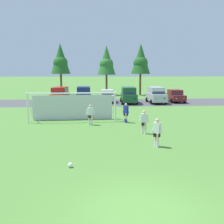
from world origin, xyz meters
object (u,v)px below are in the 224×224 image
Objects in this scene: player_winger_left at (90,115)px; parked_car_slot_center at (129,95)px; parked_car_slot_center_right at (156,95)px; parked_car_slot_center_left at (107,96)px; soccer_ball at (70,165)px; parked_car_slot_right at (175,96)px; player_midfield_center at (126,113)px; player_defender_far at (157,133)px; soccer_goal at (73,106)px; parked_car_slot_far_left at (60,95)px; parked_car_slot_left at (84,94)px; player_striker_near at (144,122)px.

player_winger_left is 14.50m from parked_car_slot_center.
parked_car_slot_center reaches higher than player_winger_left.
parked_car_slot_center_left is at bearing 167.62° from parked_car_slot_center_right.
parked_car_slot_center_right is (9.18, 22.69, 1.00)m from soccer_ball.
player_midfield_center is at bearing -121.57° from parked_car_slot_right.
player_defender_far is 19.87m from parked_car_slot_center.
parked_car_slot_center_left is (3.51, 13.07, -0.42)m from soccer_goal.
parked_car_slot_far_left reaches higher than player_defender_far.
soccer_goal is 4.58× the size of player_midfield_center.
player_midfield_center is at bearing -98.17° from parked_car_slot_center.
player_defender_far is 22.02m from parked_car_slot_left.
parked_car_slot_far_left is at bearing 99.37° from soccer_ball.
soccer_ball is at bearing -94.13° from player_winger_left.
player_winger_left reaches higher than soccer_ball.
parked_car_slot_center_right is (5.59, 12.93, 0.29)m from player_midfield_center.
parked_car_slot_left is (0.25, 13.16, -0.18)m from soccer_goal.
parked_car_slot_left reaches higher than parked_car_slot_right.
player_winger_left is 16.12m from parked_car_slot_center_right.
player_midfield_center and player_defender_far have the same top height.
soccer_goal is 1.61× the size of parked_car_slot_center.
player_midfield_center and player_winger_left have the same top height.
player_defender_far is 7.31m from player_winger_left.
parked_car_slot_left is at bearing 95.02° from player_winger_left.
parked_car_slot_center is (9.28, -0.54, 0.00)m from parked_car_slot_far_left.
parked_car_slot_right reaches higher than player_defender_far.
parked_car_slot_left is at bearing 178.35° from parked_car_slot_center_left.
player_winger_left is at bearing 140.31° from player_striker_near.
player_midfield_center is 3.03m from player_winger_left.
soccer_goal is 15.41m from parked_car_slot_center_right.
parked_car_slot_far_left is 1.12× the size of parked_car_slot_center_left.
parked_car_slot_center is at bearing 61.22° from soccer_goal.
player_midfield_center is 0.35× the size of parked_car_slot_left.
soccer_ball is 23.57m from parked_car_slot_far_left.
parked_car_slot_center_left is at bearing 82.76° from player_winger_left.
parked_car_slot_left reaches higher than player_striker_near.
parked_car_slot_far_left is at bearing 103.38° from soccer_goal.
parked_car_slot_center is (0.88, 19.85, 0.29)m from player_defender_far.
soccer_ball is 0.05× the size of parked_car_slot_center_left.
parked_car_slot_far_left and parked_car_slot_left have the same top height.
player_striker_near is 4.88m from player_winger_left.
parked_car_slot_left is 12.85m from parked_car_slot_right.
parked_car_slot_center_left is at bearing 94.05° from player_midfield_center.
parked_car_slot_right is (11.50, 14.67, 0.05)m from player_winger_left.
parked_car_slot_left is at bearing 106.46° from player_midfield_center.
player_striker_near is at bearing -64.58° from parked_car_slot_far_left.
player_striker_near is 19.03m from parked_car_slot_left.
player_midfield_center is (4.53, -1.31, -0.47)m from soccer_goal.
parked_car_slot_center_left and parked_car_slot_right have the same top height.
player_midfield_center is 15.40m from parked_car_slot_far_left.
player_striker_near is at bearing -74.48° from parked_car_slot_left.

